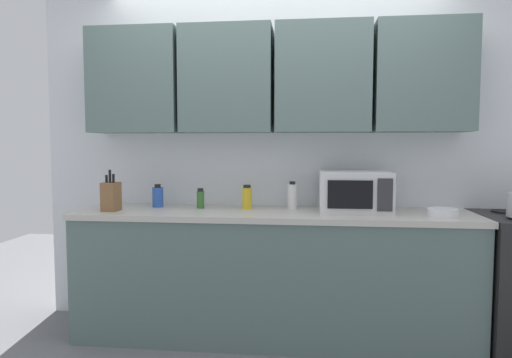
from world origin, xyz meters
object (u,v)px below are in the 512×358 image
at_px(bottle_green_oil, 201,199).
at_px(bottle_yellow_mustard, 247,197).
at_px(knife_block, 111,196).
at_px(microwave, 355,192).
at_px(bowl_ceramic_small, 443,213).
at_px(bottle_blue_cleaner, 158,197).
at_px(bottle_white_jar, 292,196).

height_order(bottle_green_oil, bottle_yellow_mustard, bottle_yellow_mustard).
xyz_separation_m(knife_block, bottle_green_oil, (0.59, 0.20, -0.03)).
distance_m(microwave, bottle_green_oil, 1.10).
distance_m(bottle_yellow_mustard, bowl_ceramic_small, 1.31).
height_order(bottle_blue_cleaner, bottle_yellow_mustard, bottle_yellow_mustard).
xyz_separation_m(bottle_white_jar, bowl_ceramic_small, (0.97, -0.26, -0.07)).
bearing_deg(bottle_yellow_mustard, knife_block, -167.50).
bearing_deg(microwave, bowl_ceramic_small, -16.07).
bearing_deg(bottle_blue_cleaner, bottle_white_jar, 0.93).
xyz_separation_m(microwave, knife_block, (-1.69, -0.14, -0.04)).
distance_m(knife_block, bottle_yellow_mustard, 0.95).
bearing_deg(bottle_white_jar, bottle_yellow_mustard, -172.97).
xyz_separation_m(bottle_green_oil, bowl_ceramic_small, (1.64, -0.22, -0.04)).
distance_m(bottle_green_oil, bowl_ceramic_small, 1.65).
relative_size(knife_block, bowl_ceramic_small, 1.52).
height_order(bottle_blue_cleaner, bowl_ceramic_small, bottle_blue_cleaner).
bearing_deg(bottle_white_jar, bottle_blue_cleaner, -179.07).
relative_size(bottle_green_oil, bottle_yellow_mustard, 0.84).
height_order(bottle_white_jar, bowl_ceramic_small, bottle_white_jar).
xyz_separation_m(knife_block, bottle_yellow_mustard, (0.93, 0.21, -0.02)).
relative_size(bottle_yellow_mustard, bowl_ceramic_small, 0.92).
xyz_separation_m(microwave, bottle_white_jar, (-0.43, 0.11, -0.05)).
relative_size(bottle_white_jar, bowl_ceramic_small, 1.05).
height_order(knife_block, bowl_ceramic_small, knife_block).
bearing_deg(microwave, bottle_white_jar, 166.28).
distance_m(bottle_blue_cleaner, bottle_yellow_mustard, 0.67).
relative_size(microwave, bottle_yellow_mustard, 2.76).
bearing_deg(bottle_yellow_mustard, bowl_ceramic_small, -9.67).
bearing_deg(bottle_blue_cleaner, bottle_yellow_mustard, -2.03).
bearing_deg(bowl_ceramic_small, bottle_yellow_mustard, 170.33).
bearing_deg(bottle_green_oil, bottle_white_jar, 3.58).
bearing_deg(bottle_white_jar, bowl_ceramic_small, -15.03).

